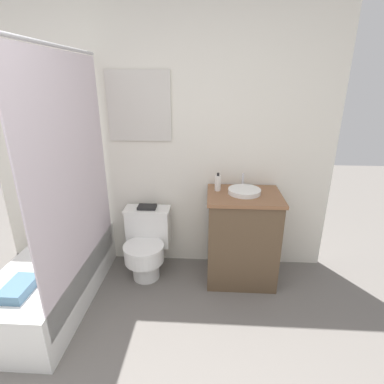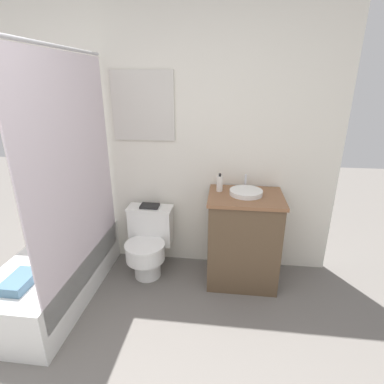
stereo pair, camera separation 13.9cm
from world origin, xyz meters
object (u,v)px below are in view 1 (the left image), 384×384
Objects in this scene: toilet at (146,243)px; soap_bottle at (218,183)px; sink at (244,191)px; book_on_tank at (147,207)px.

toilet is 0.89m from soap_bottle.
sink is 1.96× the size of soap_bottle.
toilet is at bearing -179.26° from sink.
book_on_tank is at bearing 90.00° from toilet.
book_on_tank is (-0.66, 0.05, -0.27)m from soap_bottle.
sink reaches higher than book_on_tank.
book_on_tank is (-0.89, 0.11, -0.22)m from sink.
book_on_tank is at bearing 175.76° from soap_bottle.
sink is 0.24m from soap_bottle.
soap_bottle is (0.66, 0.07, 0.59)m from toilet.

